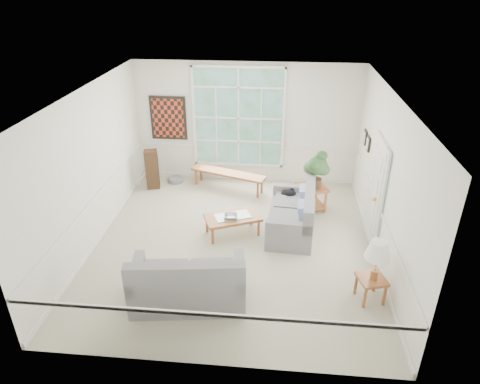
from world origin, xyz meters
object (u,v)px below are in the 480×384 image
at_px(loveseat_front, 188,276).
at_px(loveseat_right, 291,211).
at_px(end_table, 311,198).
at_px(coffee_table, 233,225).
at_px(side_table, 370,288).

bearing_deg(loveseat_front, loveseat_right, 46.90).
distance_m(loveseat_front, end_table, 3.89).
height_order(loveseat_front, coffee_table, loveseat_front).
bearing_deg(end_table, coffee_table, -144.61).
bearing_deg(loveseat_front, coffee_table, 69.46).
bearing_deg(end_table, side_table, -74.54).
bearing_deg(loveseat_right, loveseat_front, -121.81).
bearing_deg(coffee_table, side_table, -58.84).
bearing_deg(coffee_table, end_table, 12.18).
height_order(loveseat_front, end_table, loveseat_front).
bearing_deg(coffee_table, loveseat_front, -126.60).
height_order(end_table, side_table, end_table).
relative_size(loveseat_right, loveseat_front, 0.95).
relative_size(coffee_table, end_table, 1.89).
relative_size(loveseat_front, end_table, 3.10).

